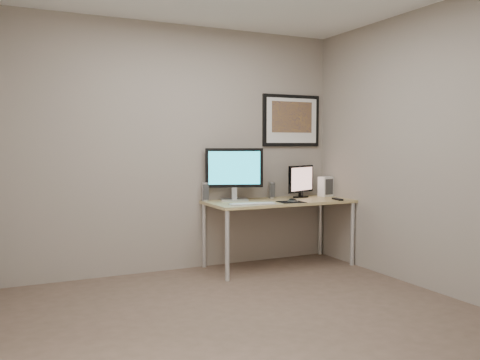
{
  "coord_description": "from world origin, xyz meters",
  "views": [
    {
      "loc": [
        -1.76,
        -3.46,
        1.34
      ],
      "look_at": [
        0.41,
        1.1,
        0.99
      ],
      "focal_mm": 38.0,
      "sensor_mm": 36.0,
      "label": 1
    }
  ],
  "objects_px": {
    "desk": "(279,206)",
    "monitor_large": "(234,172)",
    "keyboard": "(253,204)",
    "speaker_right": "(272,190)",
    "framed_art": "(291,121)",
    "monitor_tv": "(301,180)",
    "speaker_left": "(206,192)",
    "fan_unit": "(326,186)"
  },
  "relations": [
    {
      "from": "desk",
      "to": "fan_unit",
      "type": "xyz_separation_m",
      "value": [
        0.71,
        0.15,
        0.18
      ]
    },
    {
      "from": "desk",
      "to": "monitor_large",
      "type": "height_order",
      "value": "monitor_large"
    },
    {
      "from": "framed_art",
      "to": "monitor_large",
      "type": "bearing_deg",
      "value": -169.8
    },
    {
      "from": "keyboard",
      "to": "speaker_right",
      "type": "bearing_deg",
      "value": 52.08
    },
    {
      "from": "speaker_right",
      "to": "keyboard",
      "type": "bearing_deg",
      "value": -125.95
    },
    {
      "from": "keyboard",
      "to": "fan_unit",
      "type": "bearing_deg",
      "value": 25.83
    },
    {
      "from": "monitor_large",
      "to": "desk",
      "type": "bearing_deg",
      "value": -2.88
    },
    {
      "from": "monitor_tv",
      "to": "speaker_right",
      "type": "relative_size",
      "value": 2.36
    },
    {
      "from": "desk",
      "to": "monitor_tv",
      "type": "height_order",
      "value": "monitor_tv"
    },
    {
      "from": "monitor_tv",
      "to": "speaker_left",
      "type": "bearing_deg",
      "value": 147.85
    },
    {
      "from": "monitor_large",
      "to": "speaker_right",
      "type": "bearing_deg",
      "value": 25.04
    },
    {
      "from": "monitor_large",
      "to": "keyboard",
      "type": "bearing_deg",
      "value": -68.56
    },
    {
      "from": "monitor_large",
      "to": "fan_unit",
      "type": "distance_m",
      "value": 1.19
    },
    {
      "from": "speaker_left",
      "to": "desk",
      "type": "bearing_deg",
      "value": -5.44
    },
    {
      "from": "speaker_right",
      "to": "fan_unit",
      "type": "distance_m",
      "value": 0.69
    },
    {
      "from": "monitor_large",
      "to": "fan_unit",
      "type": "xyz_separation_m",
      "value": [
        1.17,
        -0.04,
        -0.2
      ]
    },
    {
      "from": "framed_art",
      "to": "fan_unit",
      "type": "distance_m",
      "value": 0.88
    },
    {
      "from": "framed_art",
      "to": "monitor_tv",
      "type": "relative_size",
      "value": 1.7
    },
    {
      "from": "desk",
      "to": "fan_unit",
      "type": "distance_m",
      "value": 0.75
    },
    {
      "from": "speaker_right",
      "to": "keyboard",
      "type": "relative_size",
      "value": 0.39
    },
    {
      "from": "framed_art",
      "to": "keyboard",
      "type": "relative_size",
      "value": 1.57
    },
    {
      "from": "desk",
      "to": "speaker_right",
      "type": "xyz_separation_m",
      "value": [
        0.04,
        0.23,
        0.16
      ]
    },
    {
      "from": "speaker_right",
      "to": "keyboard",
      "type": "height_order",
      "value": "speaker_right"
    },
    {
      "from": "fan_unit",
      "to": "keyboard",
      "type": "bearing_deg",
      "value": -173.09
    },
    {
      "from": "framed_art",
      "to": "monitor_large",
      "type": "xyz_separation_m",
      "value": [
        -0.8,
        -0.14,
        -0.58
      ]
    },
    {
      "from": "speaker_left",
      "to": "keyboard",
      "type": "relative_size",
      "value": 0.42
    },
    {
      "from": "speaker_right",
      "to": "fan_unit",
      "type": "height_order",
      "value": "fan_unit"
    },
    {
      "from": "framed_art",
      "to": "monitor_tv",
      "type": "distance_m",
      "value": 0.72
    },
    {
      "from": "speaker_right",
      "to": "monitor_large",
      "type": "bearing_deg",
      "value": -164.63
    },
    {
      "from": "keyboard",
      "to": "speaker_left",
      "type": "bearing_deg",
      "value": 128.79
    },
    {
      "from": "monitor_large",
      "to": "speaker_right",
      "type": "distance_m",
      "value": 0.54
    },
    {
      "from": "monitor_large",
      "to": "monitor_tv",
      "type": "relative_size",
      "value": 1.37
    },
    {
      "from": "speaker_left",
      "to": "monitor_tv",
      "type": "bearing_deg",
      "value": 8.57
    },
    {
      "from": "speaker_right",
      "to": "fan_unit",
      "type": "relative_size",
      "value": 0.8
    },
    {
      "from": "speaker_right",
      "to": "desk",
      "type": "bearing_deg",
      "value": -88.64
    },
    {
      "from": "speaker_left",
      "to": "framed_art",
      "type": "bearing_deg",
      "value": 17.88
    },
    {
      "from": "monitor_tv",
      "to": "speaker_left",
      "type": "distance_m",
      "value": 1.14
    },
    {
      "from": "monitor_tv",
      "to": "speaker_right",
      "type": "xyz_separation_m",
      "value": [
        -0.34,
        0.08,
        -0.11
      ]
    },
    {
      "from": "keyboard",
      "to": "monitor_large",
      "type": "bearing_deg",
      "value": 99.81
    },
    {
      "from": "keyboard",
      "to": "desk",
      "type": "bearing_deg",
      "value": 35.23
    },
    {
      "from": "framed_art",
      "to": "monitor_tv",
      "type": "bearing_deg",
      "value": -82.42
    },
    {
      "from": "framed_art",
      "to": "keyboard",
      "type": "height_order",
      "value": "framed_art"
    }
  ]
}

